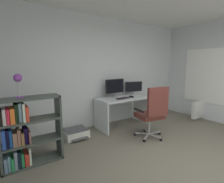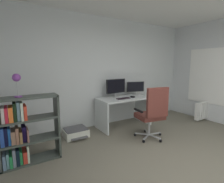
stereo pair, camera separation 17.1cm
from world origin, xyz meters
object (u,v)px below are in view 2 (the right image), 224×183
at_px(office_chair, 153,112).
at_px(printer, 76,132).
at_px(radiator, 205,110).
at_px(desk, 124,106).
at_px(bookshelf, 22,132).
at_px(keyboard, 123,98).
at_px(monitor_main, 116,87).
at_px(monitor_secondary, 135,87).
at_px(computer_mouse, 133,97).
at_px(desk_lamp, 17,80).

bearing_deg(office_chair, printer, 142.76).
bearing_deg(office_chair, radiator, 4.10).
distance_m(desk, radiator, 2.38).
xyz_separation_m(bookshelf, printer, (1.07, 0.56, -0.43)).
bearing_deg(office_chair, bookshelf, 169.58).
height_order(desk, keyboard, keyboard).
bearing_deg(monitor_main, keyboard, -82.14).
relative_size(monitor_main, printer, 1.13).
distance_m(monitor_secondary, office_chair, 1.28).
xyz_separation_m(office_chair, radiator, (2.19, 0.16, -0.31)).
relative_size(bookshelf, printer, 2.14).
distance_m(computer_mouse, desk_lamp, 2.66).
bearing_deg(keyboard, bookshelf, -171.23).
distance_m(keyboard, office_chair, 0.89).
relative_size(monitor_main, radiator, 0.74).
xyz_separation_m(computer_mouse, desk_lamp, (-2.56, -0.44, 0.58)).
bearing_deg(monitor_secondary, printer, -175.54).
distance_m(desk, monitor_main, 0.52).
bearing_deg(printer, keyboard, -6.54).
relative_size(monitor_main, monitor_secondary, 1.16).
height_order(monitor_main, monitor_secondary, monitor_main).
height_order(office_chair, bookshelf, office_chair).
distance_m(monitor_secondary, radiator, 2.09).
distance_m(printer, radiator, 3.61).
relative_size(monitor_secondary, printer, 0.97).
bearing_deg(desk_lamp, computer_mouse, 9.81).
relative_size(keyboard, printer, 0.67).
bearing_deg(desk, desk_lamp, -167.09).
xyz_separation_m(desk_lamp, printer, (1.08, 0.56, -1.25)).
bearing_deg(office_chair, desk, 91.72).
relative_size(monitor_main, desk_lamp, 1.60).
bearing_deg(monitor_main, bookshelf, -162.43).
relative_size(office_chair, desk_lamp, 3.17).
bearing_deg(bookshelf, computer_mouse, 9.87).
relative_size(office_chair, radiator, 1.46).
xyz_separation_m(monitor_secondary, computer_mouse, (-0.30, -0.26, -0.19)).
xyz_separation_m(monitor_main, keyboard, (0.04, -0.27, -0.26)).
bearing_deg(radiator, office_chair, -175.90).
relative_size(keyboard, radiator, 0.44).
bearing_deg(monitor_main, office_chair, -81.60).
relative_size(monitor_main, bookshelf, 0.53).
bearing_deg(keyboard, monitor_secondary, 22.70).
xyz_separation_m(monitor_secondary, office_chair, (-0.47, -1.14, -0.35)).
xyz_separation_m(monitor_main, monitor_secondary, (0.64, 0.00, -0.06)).
xyz_separation_m(computer_mouse, office_chair, (-0.17, -0.88, -0.15)).
height_order(monitor_secondary, desk_lamp, desk_lamp).
xyz_separation_m(desk, monitor_secondary, (0.50, 0.16, 0.42)).
xyz_separation_m(monitor_main, office_chair, (0.17, -1.14, -0.41)).
height_order(keyboard, bookshelf, bookshelf).
distance_m(desk, monitor_secondary, 0.67).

